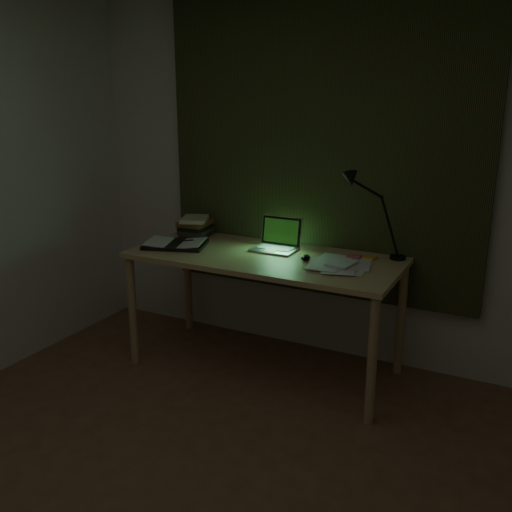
{
  "coord_description": "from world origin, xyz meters",
  "views": [
    {
      "loc": [
        1.36,
        -1.62,
        1.81
      ],
      "look_at": [
        -0.19,
        1.42,
        0.82
      ],
      "focal_mm": 40.0,
      "sensor_mm": 36.0,
      "label": 1
    }
  ],
  "objects_px": {
    "laptop": "(274,236)",
    "desk_lamp": "(401,217)",
    "open_textbook": "(176,244)",
    "desk": "(264,313)",
    "loose_papers": "(335,263)",
    "book_stack": "(196,227)"
  },
  "relations": [
    {
      "from": "book_stack",
      "to": "loose_papers",
      "type": "height_order",
      "value": "book_stack"
    },
    {
      "from": "book_stack",
      "to": "loose_papers",
      "type": "relative_size",
      "value": 0.69
    },
    {
      "from": "desk",
      "to": "laptop",
      "type": "distance_m",
      "value": 0.52
    },
    {
      "from": "open_textbook",
      "to": "book_stack",
      "type": "bearing_deg",
      "value": 75.0
    },
    {
      "from": "desk",
      "to": "loose_papers",
      "type": "height_order",
      "value": "loose_papers"
    },
    {
      "from": "loose_papers",
      "to": "desk",
      "type": "bearing_deg",
      "value": -177.31
    },
    {
      "from": "laptop",
      "to": "loose_papers",
      "type": "relative_size",
      "value": 0.97
    },
    {
      "from": "open_textbook",
      "to": "desk",
      "type": "bearing_deg",
      "value": -11.77
    },
    {
      "from": "open_textbook",
      "to": "loose_papers",
      "type": "xyz_separation_m",
      "value": [
        1.11,
        0.1,
        -0.01
      ]
    },
    {
      "from": "laptop",
      "to": "book_stack",
      "type": "distance_m",
      "value": 0.67
    },
    {
      "from": "book_stack",
      "to": "laptop",
      "type": "bearing_deg",
      "value": -6.65
    },
    {
      "from": "desk_lamp",
      "to": "desk",
      "type": "bearing_deg",
      "value": -172.72
    },
    {
      "from": "desk",
      "to": "book_stack",
      "type": "height_order",
      "value": "book_stack"
    },
    {
      "from": "desk",
      "to": "book_stack",
      "type": "distance_m",
      "value": 0.83
    },
    {
      "from": "laptop",
      "to": "desk_lamp",
      "type": "bearing_deg",
      "value": 12.98
    },
    {
      "from": "book_stack",
      "to": "open_textbook",
      "type": "bearing_deg",
      "value": -86.68
    },
    {
      "from": "laptop",
      "to": "book_stack",
      "type": "height_order",
      "value": "laptop"
    },
    {
      "from": "loose_papers",
      "to": "desk_lamp",
      "type": "xyz_separation_m",
      "value": [
        0.31,
        0.28,
        0.26
      ]
    },
    {
      "from": "open_textbook",
      "to": "book_stack",
      "type": "xyz_separation_m",
      "value": [
        -0.02,
        0.28,
        0.06
      ]
    },
    {
      "from": "laptop",
      "to": "desk_lamp",
      "type": "height_order",
      "value": "desk_lamp"
    },
    {
      "from": "desk",
      "to": "open_textbook",
      "type": "bearing_deg",
      "value": -173.45
    },
    {
      "from": "desk",
      "to": "desk_lamp",
      "type": "xyz_separation_m",
      "value": [
        0.78,
        0.3,
        0.67
      ]
    }
  ]
}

